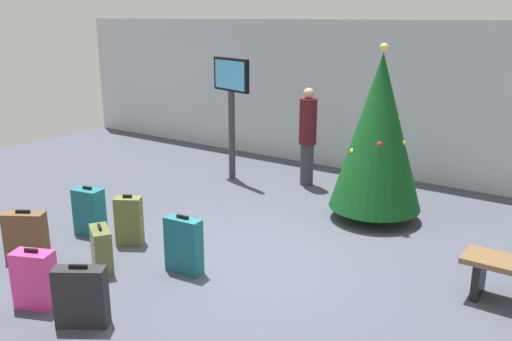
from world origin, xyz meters
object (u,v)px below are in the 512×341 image
Objects in this scene: traveller_0 at (308,134)px; suitcase_4 at (101,250)px; flight_info_kiosk at (231,95)px; suitcase_0 at (26,236)px; suitcase_3 at (89,212)px; suitcase_5 at (81,297)px; suitcase_1 at (35,279)px; suitcase_2 at (129,221)px; suitcase_6 at (184,245)px; holiday_tree at (379,132)px.

traveller_0 is 4.37m from suitcase_4.
flight_info_kiosk is 3.38× the size of suitcase_0.
traveller_0 is 3.95m from suitcase_3.
suitcase_5 is (1.81, -4.78, -1.25)m from flight_info_kiosk.
suitcase_2 is at bearing 103.71° from suitcase_1.
suitcase_3 is at bearing 125.31° from suitcase_1.
suitcase_6 reaches higher than suitcase_0.
suitcase_2 is 1.07× the size of suitcase_5.
traveller_0 is at bearing 85.88° from suitcase_4.
suitcase_3 is (-1.34, -3.66, -0.60)m from traveller_0.
suitcase_5 is (1.78, -0.56, -0.00)m from suitcase_0.
suitcase_1 is at bearing -76.29° from suitcase_2.
suitcase_5 is 0.91× the size of suitcase_6.
suitcase_4 is at bearing -75.17° from flight_info_kiosk.
flight_info_kiosk is 5.26m from suitcase_5.
holiday_tree is 3.95× the size of suitcase_1.
suitcase_6 reaches higher than suitcase_3.
traveller_0 reaches higher than suitcase_3.
suitcase_0 is at bearing -128.15° from holiday_tree.
suitcase_0 is (-2.95, -3.76, -1.01)m from holiday_tree.
holiday_tree reaches higher than traveller_0.
flight_info_kiosk is 3.21× the size of suitcase_3.
suitcase_0 reaches higher than suitcase_5.
suitcase_0 is 1.15× the size of suitcase_4.
holiday_tree is 4.85m from suitcase_1.
suitcase_4 is (-0.31, -4.31, -0.65)m from traveller_0.
suitcase_4 is at bearing -66.73° from suitcase_2.
suitcase_2 is 0.78m from suitcase_4.
holiday_tree is 3.93× the size of suitcase_0.
traveller_0 reaches higher than suitcase_0.
flight_info_kiosk reaches higher than suitcase_6.
suitcase_1 is at bearing -76.87° from flight_info_kiosk.
suitcase_2 is 0.97× the size of suitcase_6.
traveller_0 is 4.87m from suitcase_0.
suitcase_0 is at bearing -105.67° from traveller_0.
suitcase_3 is 1.21× the size of suitcase_4.
suitcase_1 is 1.14× the size of suitcase_4.
suitcase_2 is 0.72m from suitcase_3.
flight_info_kiosk is at bearing 90.50° from suitcase_0.
suitcase_3 is at bearing -110.05° from traveller_0.
flight_info_kiosk is at bearing 171.26° from holiday_tree.
holiday_tree is 1.48× the size of traveller_0.
holiday_tree is 3.97× the size of suitcase_5.
suitcase_3 is 0.96× the size of suitcase_6.
traveller_0 is 2.67× the size of suitcase_1.
suitcase_6 is at bearing 32.29° from suitcase_4.
holiday_tree reaches higher than flight_info_kiosk.
suitcase_4 is (0.99, 0.33, -0.04)m from suitcase_0.
suitcase_4 is 0.98m from suitcase_6.
suitcase_5 is at bearing 3.76° from suitcase_1.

